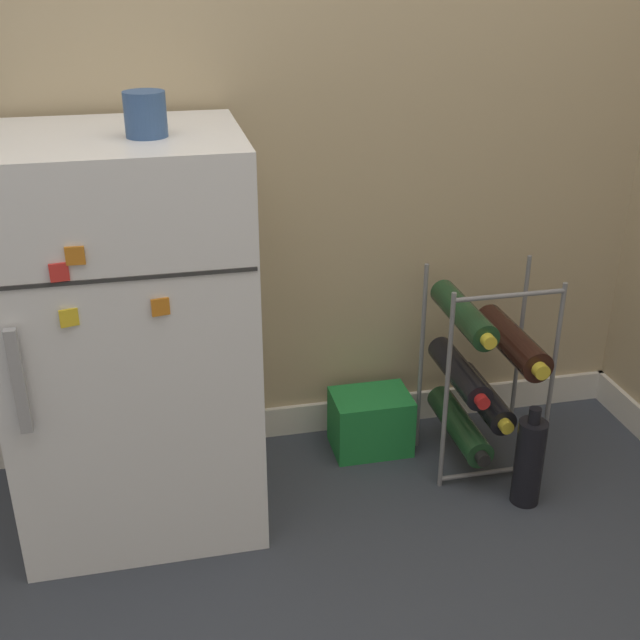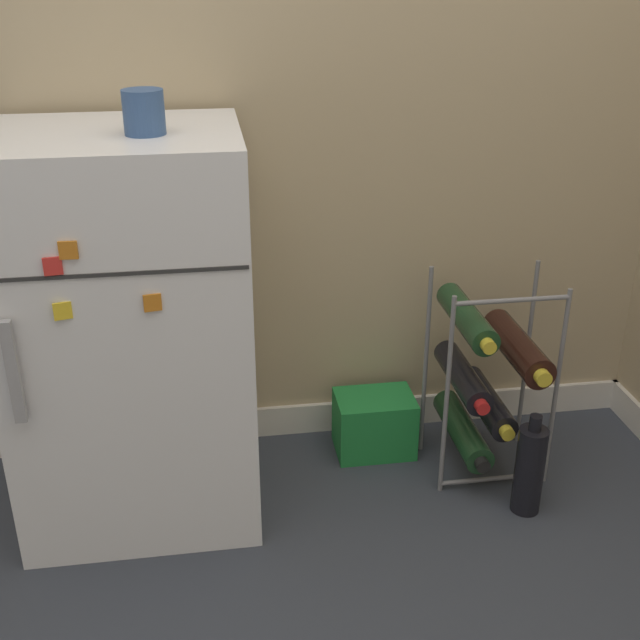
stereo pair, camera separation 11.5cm
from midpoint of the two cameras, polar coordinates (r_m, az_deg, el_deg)
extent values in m
plane|color=#333842|center=(1.93, 3.09, -17.26)|extent=(14.00, 14.00, 0.00)
cube|color=silver|center=(2.36, 0.29, -7.04)|extent=(6.94, 0.01, 0.09)
cube|color=white|center=(1.92, -11.59, -0.95)|extent=(0.55, 0.46, 0.95)
cube|color=#2D2D2D|center=(1.61, -12.59, 3.15)|extent=(0.54, 0.00, 0.01)
cube|color=#9E9EA3|center=(1.71, -19.19, -3.56)|extent=(0.02, 0.02, 0.23)
cube|color=orange|center=(1.60, -15.53, 4.78)|extent=(0.04, 0.01, 0.04)
cube|color=orange|center=(1.63, -9.87, 1.19)|extent=(0.04, 0.01, 0.04)
cube|color=red|center=(1.61, -16.56, 3.66)|extent=(0.04, 0.01, 0.04)
cube|color=yellow|center=(1.65, -15.96, 0.60)|extent=(0.04, 0.01, 0.04)
cylinder|color=slate|center=(2.04, 10.61, -5.54)|extent=(0.01, 0.01, 0.55)
cylinder|color=slate|center=(2.14, 17.94, -4.78)|extent=(0.01, 0.01, 0.55)
cylinder|color=slate|center=(2.20, 9.02, -3.02)|extent=(0.01, 0.01, 0.55)
cylinder|color=slate|center=(2.30, 15.90, -2.44)|extent=(0.01, 0.01, 0.55)
cylinder|color=slate|center=(2.22, 13.67, -10.93)|extent=(0.29, 0.01, 0.01)
cylinder|color=slate|center=(1.97, 15.15, 1.34)|extent=(0.29, 0.01, 0.01)
cylinder|color=#19381E|center=(2.22, 11.56, -7.69)|extent=(0.07, 0.30, 0.07)
cylinder|color=black|center=(2.10, 13.05, -10.04)|extent=(0.04, 0.02, 0.04)
cylinder|color=black|center=(2.20, 13.24, -5.74)|extent=(0.07, 0.28, 0.07)
cylinder|color=gold|center=(2.08, 14.71, -7.80)|extent=(0.03, 0.02, 0.03)
cylinder|color=black|center=(2.14, 11.61, -3.98)|extent=(0.07, 0.29, 0.07)
cylinder|color=red|center=(2.01, 13.07, -6.07)|extent=(0.03, 0.02, 0.03)
cylinder|color=black|center=(2.15, 15.35, -1.90)|extent=(0.08, 0.31, 0.08)
cylinder|color=gold|center=(2.02, 17.16, -3.98)|extent=(0.04, 0.02, 0.04)
cylinder|color=#19381E|center=(2.06, 11.96, 0.14)|extent=(0.07, 0.30, 0.07)
cylinder|color=gold|center=(1.93, 13.57, -1.85)|extent=(0.03, 0.02, 0.03)
cube|color=#1E7F38|center=(2.27, 5.34, -7.37)|extent=(0.22, 0.15, 0.17)
cylinder|color=#335184|center=(1.71, -10.51, 14.32)|extent=(0.09, 0.09, 0.09)
cylinder|color=black|center=(2.10, 16.20, -10.26)|extent=(0.07, 0.07, 0.24)
cylinder|color=black|center=(2.03, 16.66, -7.06)|extent=(0.03, 0.03, 0.04)
camera|label=1|loc=(0.06, -88.32, 0.78)|focal=45.00mm
camera|label=2|loc=(0.06, 91.68, -0.78)|focal=45.00mm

